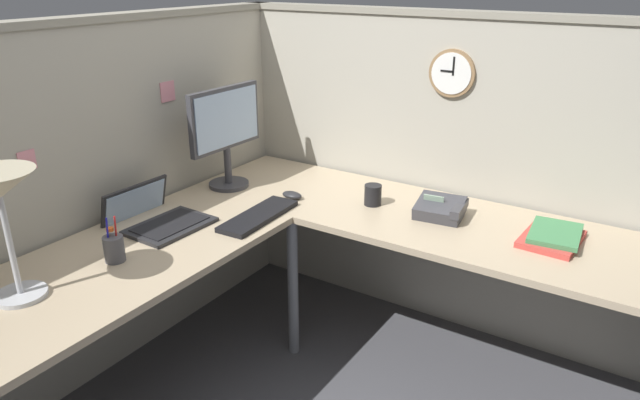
# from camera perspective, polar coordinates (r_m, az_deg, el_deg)

# --- Properties ---
(ground_plane) EXTENTS (6.80, 6.80, 0.00)m
(ground_plane) POSITION_cam_1_polar(r_m,az_deg,el_deg) (2.80, -1.70, -17.17)
(ground_plane) COLOR #47474C
(cubicle_wall_back) EXTENTS (2.57, 0.12, 1.58)m
(cubicle_wall_back) POSITION_cam_1_polar(r_m,az_deg,el_deg) (2.72, -21.74, -0.61)
(cubicle_wall_back) COLOR #A8A393
(cubicle_wall_back) RESTS_ON ground
(cubicle_wall_right) EXTENTS (0.12, 2.37, 1.58)m
(cubicle_wall_right) POSITION_cam_1_polar(r_m,az_deg,el_deg) (2.99, 11.87, 2.47)
(cubicle_wall_right) COLOR #A8A393
(cubicle_wall_right) RESTS_ON ground
(desk) EXTENTS (2.35, 2.15, 0.73)m
(desk) POSITION_cam_1_polar(r_m,az_deg,el_deg) (2.32, -2.94, -7.29)
(desk) COLOR tan
(desk) RESTS_ON ground
(monitor) EXTENTS (0.46, 0.20, 0.50)m
(monitor) POSITION_cam_1_polar(r_m,az_deg,el_deg) (2.90, -9.18, 6.80)
(monitor) COLOR #38383D
(monitor) RESTS_ON desk
(laptop) EXTENTS (0.35, 0.39, 0.22)m
(laptop) POSITION_cam_1_polar(r_m,az_deg,el_deg) (2.62, -15.85, -1.64)
(laptop) COLOR #232326
(laptop) RESTS_ON desk
(keyboard) EXTENTS (0.44, 0.16, 0.02)m
(keyboard) POSITION_cam_1_polar(r_m,az_deg,el_deg) (2.58, -6.02, -1.55)
(keyboard) COLOR black
(keyboard) RESTS_ON desk
(computer_mouse) EXTENTS (0.06, 0.10, 0.03)m
(computer_mouse) POSITION_cam_1_polar(r_m,az_deg,el_deg) (2.79, -2.75, 0.48)
(computer_mouse) COLOR #232326
(computer_mouse) RESTS_ON desk
(pen_cup) EXTENTS (0.08, 0.08, 0.18)m
(pen_cup) POSITION_cam_1_polar(r_m,az_deg,el_deg) (2.32, -19.48, -4.46)
(pen_cup) COLOR #4C4C51
(pen_cup) RESTS_ON desk
(office_phone) EXTENTS (0.21, 0.23, 0.11)m
(office_phone) POSITION_cam_1_polar(r_m,az_deg,el_deg) (2.62, 11.79, -0.90)
(office_phone) COLOR #38383D
(office_phone) RESTS_ON desk
(book_stack) EXTENTS (0.30, 0.23, 0.04)m
(book_stack) POSITION_cam_1_polar(r_m,az_deg,el_deg) (2.53, 21.79, -3.34)
(book_stack) COLOR #BF3F38
(book_stack) RESTS_ON desk
(coffee_mug) EXTENTS (0.08, 0.08, 0.10)m
(coffee_mug) POSITION_cam_1_polar(r_m,az_deg,el_deg) (2.71, 5.19, 0.50)
(coffee_mug) COLOR black
(coffee_mug) RESTS_ON desk
(wall_clock) EXTENTS (0.04, 0.22, 0.22)m
(wall_clock) POSITION_cam_1_polar(r_m,az_deg,el_deg) (2.81, 12.80, 11.99)
(wall_clock) COLOR olive
(pinned_note_leftmost) EXTENTS (0.09, 0.00, 0.09)m
(pinned_note_leftmost) POSITION_cam_1_polar(r_m,az_deg,el_deg) (2.85, -14.66, 10.21)
(pinned_note_leftmost) COLOR pink
(pinned_note_middle) EXTENTS (0.07, 0.00, 0.08)m
(pinned_note_middle) POSITION_cam_1_polar(r_m,az_deg,el_deg) (2.46, -26.71, 3.46)
(pinned_note_middle) COLOR pink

